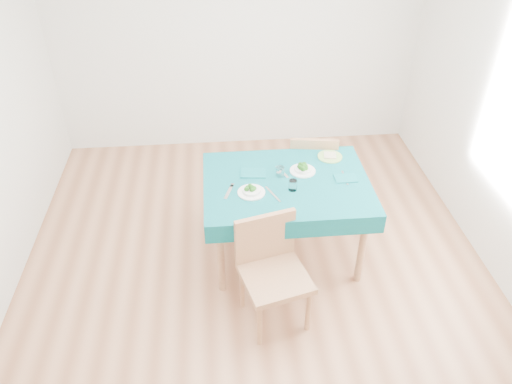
{
  "coord_description": "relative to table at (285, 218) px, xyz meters",
  "views": [
    {
      "loc": [
        -0.28,
        -3.05,
        3.07
      ],
      "look_at": [
        0.0,
        0.0,
        0.85
      ],
      "focal_mm": 35.0,
      "sensor_mm": 36.0,
      "label": 1
    }
  ],
  "objects": [
    {
      "name": "table",
      "position": [
        0.0,
        0.0,
        0.0
      ],
      "size": [
        1.35,
        1.03,
        0.76
      ],
      "primitive_type": "cube",
      "color": "#085258",
      "rests_on": "ground"
    },
    {
      "name": "fork_far",
      "position": [
        -0.01,
        0.14,
        0.38
      ],
      "size": [
        0.09,
        0.17,
        0.0
      ],
      "primitive_type": "cube",
      "rotation": [
        0.0,
        0.0,
        0.39
      ],
      "color": "silver",
      "rests_on": "table"
    },
    {
      "name": "chair_near",
      "position": [
        -0.18,
        -0.74,
        0.2
      ],
      "size": [
        0.58,
        0.61,
        1.16
      ],
      "primitive_type": "cube",
      "rotation": [
        0.0,
        0.0,
        0.26
      ],
      "color": "#986A47",
      "rests_on": "ground"
    },
    {
      "name": "side_plate",
      "position": [
        0.43,
        0.34,
        0.38
      ],
      "size": [
        0.22,
        0.22,
        0.01
      ],
      "primitive_type": "cylinder",
      "color": "#8DBF5D",
      "rests_on": "table"
    },
    {
      "name": "bowl_far",
      "position": [
        0.15,
        0.14,
        0.41
      ],
      "size": [
        0.22,
        0.22,
        0.07
      ],
      "primitive_type": null,
      "color": "white",
      "rests_on": "table"
    },
    {
      "name": "bread_slice",
      "position": [
        0.43,
        0.34,
        0.4
      ],
      "size": [
        0.12,
        0.12,
        0.02
      ],
      "primitive_type": "cube",
      "rotation": [
        0.0,
        0.0,
        -0.18
      ],
      "color": "beige",
      "rests_on": "side_plate"
    },
    {
      "name": "knife_far",
      "position": [
        0.48,
        0.01,
        0.38
      ],
      "size": [
        0.02,
        0.21,
        0.0
      ],
      "primitive_type": "cube",
      "rotation": [
        0.0,
        0.0,
        -0.01
      ],
      "color": "silver",
      "rests_on": "table"
    },
    {
      "name": "napkin_near",
      "position": [
        -0.26,
        0.14,
        0.39
      ],
      "size": [
        0.22,
        0.17,
        0.01
      ],
      "primitive_type": "cube",
      "rotation": [
        0.0,
        0.0,
        -0.1
      ],
      "color": "#0B5C62",
      "rests_on": "table"
    },
    {
      "name": "fork_near",
      "position": [
        -0.48,
        -0.1,
        0.38
      ],
      "size": [
        0.09,
        0.2,
        0.0
      ],
      "primitive_type": "cube",
      "rotation": [
        0.0,
        0.0,
        -0.33
      ],
      "color": "silver",
      "rests_on": "table"
    },
    {
      "name": "chair_far",
      "position": [
        0.35,
        0.7,
        0.16
      ],
      "size": [
        0.5,
        0.53,
        1.08
      ],
      "primitive_type": "cube",
      "rotation": [
        0.0,
        0.0,
        3.0
      ],
      "color": "#986A47",
      "rests_on": "ground"
    },
    {
      "name": "knife_near",
      "position": [
        -0.13,
        -0.16,
        0.38
      ],
      "size": [
        0.11,
        0.22,
        0.0
      ],
      "primitive_type": "cube",
      "rotation": [
        0.0,
        0.0,
        0.4
      ],
      "color": "silver",
      "rests_on": "table"
    },
    {
      "name": "napkin_far",
      "position": [
        0.49,
        0.0,
        0.38
      ],
      "size": [
        0.18,
        0.13,
        0.01
      ],
      "primitive_type": "cube",
      "rotation": [
        0.0,
        0.0,
        0.0
      ],
      "color": "#0B5C62",
      "rests_on": "table"
    },
    {
      "name": "tumbler_side",
      "position": [
        0.03,
        -0.11,
        0.42
      ],
      "size": [
        0.07,
        0.07,
        0.09
      ],
      "primitive_type": "cylinder",
      "color": "white",
      "rests_on": "table"
    },
    {
      "name": "bowl_near",
      "position": [
        -0.3,
        -0.13,
        0.41
      ],
      "size": [
        0.22,
        0.22,
        0.07
      ],
      "primitive_type": null,
      "color": "white",
      "rests_on": "table"
    },
    {
      "name": "tumbler_center",
      "position": [
        -0.04,
        0.09,
        0.42
      ],
      "size": [
        0.07,
        0.07,
        0.09
      ],
      "primitive_type": "cylinder",
      "color": "white",
      "rests_on": "table"
    },
    {
      "name": "room_shell",
      "position": [
        -0.27,
        -0.24,
        0.97
      ],
      "size": [
        4.02,
        4.52,
        2.73
      ],
      "color": "brown",
      "rests_on": "ground"
    }
  ]
}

